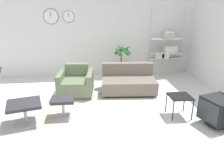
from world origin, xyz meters
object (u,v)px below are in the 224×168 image
at_px(potted_plant, 122,62).
at_px(side_table, 180,98).
at_px(ottoman, 63,103).
at_px(armchair_red, 76,83).
at_px(shelf_unit, 167,48).
at_px(couch_low, 128,82).
at_px(crt_television, 219,111).

bearing_deg(potted_plant, side_table, -70.88).
bearing_deg(side_table, ottoman, 174.74).
relative_size(armchair_red, potted_plant, 0.78).
height_order(armchair_red, shelf_unit, shelf_unit).
height_order(ottoman, side_table, side_table).
bearing_deg(armchair_red, potted_plant, -140.00).
xyz_separation_m(couch_low, side_table, (0.76, -1.45, 0.14)).
bearing_deg(couch_low, ottoman, 43.29).
distance_m(side_table, potted_plant, 2.46).
bearing_deg(couch_low, side_table, 121.79).
relative_size(armchair_red, shelf_unit, 0.43).
xyz_separation_m(armchair_red, side_table, (2.08, -1.42, 0.12)).
height_order(couch_low, potted_plant, potted_plant).
relative_size(ottoman, armchair_red, 0.49).
bearing_deg(potted_plant, ottoman, -124.98).
xyz_separation_m(armchair_red, crt_television, (2.65, -1.83, 0.02)).
height_order(ottoman, potted_plant, potted_plant).
bearing_deg(ottoman, armchair_red, 80.72).
bearing_deg(shelf_unit, potted_plant, -166.92).
bearing_deg(ottoman, shelf_unit, 40.07).
bearing_deg(shelf_unit, couch_low, -139.01).
xyz_separation_m(potted_plant, shelf_unit, (1.42, 0.33, 0.32)).
bearing_deg(shelf_unit, ottoman, -139.93).
distance_m(armchair_red, shelf_unit, 3.03).
height_order(couch_low, crt_television, couch_low).
bearing_deg(crt_television, ottoman, 60.93).
xyz_separation_m(ottoman, armchair_red, (0.20, 1.21, -0.02)).
height_order(ottoman, couch_low, couch_low).
height_order(armchair_red, crt_television, armchair_red).
bearing_deg(crt_television, potted_plant, 10.00).
height_order(armchair_red, potted_plant, potted_plant).
bearing_deg(side_table, potted_plant, 109.12).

